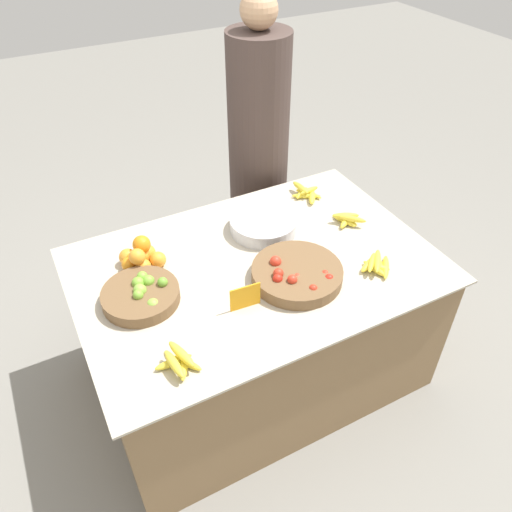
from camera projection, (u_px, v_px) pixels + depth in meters
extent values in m
plane|color=gray|center=(256.00, 367.00, 2.72)|extent=(12.00, 12.00, 0.00)
cube|color=olive|center=(256.00, 322.00, 2.49)|extent=(1.54, 1.04, 0.73)
cube|color=#BCB29E|center=(256.00, 266.00, 2.25)|extent=(1.61, 1.09, 0.01)
cylinder|color=brown|center=(141.00, 296.00, 2.05)|extent=(0.32, 0.32, 0.06)
sphere|color=#7AB238|center=(142.00, 277.00, 2.09)|extent=(0.05, 0.05, 0.05)
sphere|color=#7AB238|center=(138.00, 297.00, 2.05)|extent=(0.04, 0.04, 0.04)
sphere|color=#7AB238|center=(138.00, 295.00, 2.01)|extent=(0.04, 0.04, 0.04)
sphere|color=#89BC42|center=(140.00, 293.00, 2.05)|extent=(0.05, 0.05, 0.05)
sphere|color=#89BC42|center=(140.00, 290.00, 2.04)|extent=(0.06, 0.06, 0.06)
sphere|color=#7AB238|center=(138.00, 283.00, 2.07)|extent=(0.05, 0.05, 0.05)
sphere|color=#7AB238|center=(149.00, 281.00, 2.08)|extent=(0.05, 0.05, 0.05)
sphere|color=#7AB238|center=(122.00, 308.00, 2.00)|extent=(0.05, 0.05, 0.05)
sphere|color=#7AB238|center=(140.00, 290.00, 2.07)|extent=(0.05, 0.05, 0.05)
sphere|color=#7AB238|center=(136.00, 291.00, 2.07)|extent=(0.06, 0.06, 0.06)
sphere|color=#89BC42|center=(142.00, 295.00, 2.06)|extent=(0.05, 0.05, 0.05)
sphere|color=#6BA333|center=(163.00, 282.00, 2.06)|extent=(0.04, 0.04, 0.04)
sphere|color=#89BC42|center=(153.00, 305.00, 2.00)|extent=(0.05, 0.05, 0.05)
cylinder|color=brown|center=(297.00, 274.00, 2.16)|extent=(0.40, 0.40, 0.06)
sphere|color=red|center=(291.00, 275.00, 2.15)|extent=(0.05, 0.05, 0.05)
sphere|color=red|center=(278.00, 273.00, 2.10)|extent=(0.05, 0.05, 0.05)
sphere|color=red|center=(325.00, 274.00, 2.13)|extent=(0.04, 0.04, 0.04)
sphere|color=red|center=(297.00, 279.00, 2.12)|extent=(0.05, 0.05, 0.05)
sphere|color=red|center=(275.00, 267.00, 2.19)|extent=(0.04, 0.04, 0.04)
sphere|color=red|center=(278.00, 279.00, 2.08)|extent=(0.04, 0.04, 0.04)
sphere|color=red|center=(276.00, 262.00, 2.17)|extent=(0.05, 0.05, 0.05)
sphere|color=red|center=(329.00, 279.00, 2.11)|extent=(0.04, 0.04, 0.04)
sphere|color=red|center=(313.00, 289.00, 2.05)|extent=(0.04, 0.04, 0.04)
sphere|color=red|center=(292.00, 280.00, 2.07)|extent=(0.04, 0.04, 0.04)
sphere|color=red|center=(296.00, 278.00, 2.12)|extent=(0.04, 0.04, 0.04)
sphere|color=orange|center=(129.00, 264.00, 2.20)|extent=(0.07, 0.07, 0.07)
sphere|color=orange|center=(128.00, 257.00, 2.23)|extent=(0.08, 0.08, 0.08)
sphere|color=orange|center=(133.00, 260.00, 2.21)|extent=(0.08, 0.08, 0.08)
sphere|color=orange|center=(147.00, 253.00, 2.25)|extent=(0.08, 0.08, 0.08)
sphere|color=orange|center=(158.00, 260.00, 2.22)|extent=(0.07, 0.07, 0.07)
sphere|color=orange|center=(142.00, 256.00, 2.23)|extent=(0.08, 0.08, 0.08)
sphere|color=orange|center=(144.00, 266.00, 2.19)|extent=(0.07, 0.07, 0.07)
sphere|color=orange|center=(137.00, 257.00, 2.16)|extent=(0.07, 0.07, 0.07)
sphere|color=orange|center=(142.00, 244.00, 2.21)|extent=(0.08, 0.08, 0.08)
cylinder|color=silver|center=(263.00, 224.00, 2.43)|extent=(0.33, 0.33, 0.07)
cube|color=orange|center=(245.00, 297.00, 2.01)|extent=(0.13, 0.02, 0.11)
ellipsoid|color=yellow|center=(346.00, 221.00, 2.48)|extent=(0.12, 0.10, 0.03)
ellipsoid|color=yellow|center=(344.00, 220.00, 2.49)|extent=(0.08, 0.12, 0.03)
ellipsoid|color=yellow|center=(345.00, 221.00, 2.48)|extent=(0.06, 0.13, 0.03)
ellipsoid|color=yellow|center=(345.00, 220.00, 2.49)|extent=(0.08, 0.14, 0.03)
ellipsoid|color=yellow|center=(346.00, 216.00, 2.47)|extent=(0.13, 0.09, 0.03)
ellipsoid|color=yellow|center=(350.00, 218.00, 2.45)|extent=(0.13, 0.13, 0.03)
ellipsoid|color=yellow|center=(312.00, 197.00, 2.64)|extent=(0.10, 0.13, 0.04)
ellipsoid|color=yellow|center=(309.00, 194.00, 2.67)|extent=(0.09, 0.14, 0.03)
ellipsoid|color=yellow|center=(306.00, 196.00, 2.66)|extent=(0.15, 0.10, 0.03)
ellipsoid|color=yellow|center=(302.00, 193.00, 2.68)|extent=(0.12, 0.09, 0.03)
ellipsoid|color=yellow|center=(308.00, 194.00, 2.68)|extent=(0.10, 0.13, 0.03)
ellipsoid|color=yellow|center=(300.00, 188.00, 2.67)|extent=(0.04, 0.13, 0.03)
ellipsoid|color=yellow|center=(309.00, 190.00, 2.66)|extent=(0.12, 0.04, 0.03)
ellipsoid|color=yellow|center=(184.00, 367.00, 1.79)|extent=(0.08, 0.12, 0.03)
ellipsoid|color=yellow|center=(187.00, 363.00, 1.81)|extent=(0.09, 0.12, 0.03)
ellipsoid|color=yellow|center=(173.00, 362.00, 1.81)|extent=(0.14, 0.03, 0.03)
ellipsoid|color=yellow|center=(174.00, 364.00, 1.77)|extent=(0.05, 0.14, 0.03)
ellipsoid|color=yellow|center=(181.00, 354.00, 1.80)|extent=(0.07, 0.15, 0.04)
ellipsoid|color=yellow|center=(386.00, 267.00, 2.21)|extent=(0.12, 0.14, 0.03)
ellipsoid|color=yellow|center=(371.00, 263.00, 2.23)|extent=(0.16, 0.10, 0.03)
ellipsoid|color=yellow|center=(377.00, 268.00, 2.21)|extent=(0.11, 0.10, 0.03)
ellipsoid|color=yellow|center=(374.00, 269.00, 2.20)|extent=(0.05, 0.13, 0.03)
ellipsoid|color=yellow|center=(380.00, 265.00, 2.23)|extent=(0.08, 0.13, 0.03)
ellipsoid|color=yellow|center=(377.00, 261.00, 2.21)|extent=(0.13, 0.14, 0.03)
ellipsoid|color=yellow|center=(372.00, 262.00, 2.21)|extent=(0.12, 0.12, 0.03)
cylinder|color=#473833|center=(258.00, 164.00, 2.94)|extent=(0.35, 0.35, 1.49)
sphere|color=tan|center=(259.00, 9.00, 2.41)|extent=(0.19, 0.19, 0.19)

